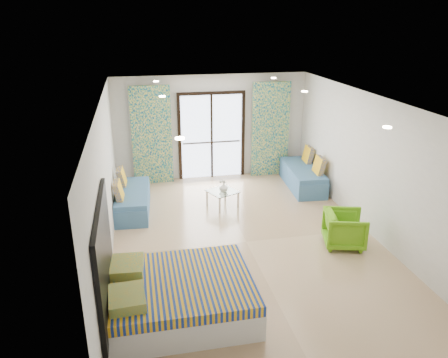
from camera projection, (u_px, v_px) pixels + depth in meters
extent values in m
cube|color=black|center=(211.00, 93.00, 10.99)|extent=(1.76, 0.08, 0.08)
cube|color=black|center=(180.00, 139.00, 11.24)|extent=(0.08, 0.08, 2.20)
cube|color=black|center=(243.00, 135.00, 11.55)|extent=(0.08, 0.08, 2.20)
cube|color=black|center=(212.00, 137.00, 11.40)|extent=(0.05, 0.06, 2.20)
cube|color=#595451|center=(212.00, 142.00, 11.47)|extent=(1.52, 0.03, 0.04)
cube|color=beige|center=(152.00, 136.00, 10.92)|extent=(1.00, 0.10, 2.50)
cube|color=beige|center=(270.00, 130.00, 11.51)|extent=(1.00, 0.10, 2.50)
cylinder|color=#FFE0B2|center=(180.00, 138.00, 5.34)|extent=(0.12, 0.12, 0.02)
cylinder|color=#FFE0B2|center=(387.00, 127.00, 5.87)|extent=(0.12, 0.12, 0.02)
cylinder|color=#FFE0B2|center=(162.00, 96.00, 8.09)|extent=(0.12, 0.12, 0.02)
cylinder|color=#FFE0B2|center=(305.00, 91.00, 8.62)|extent=(0.12, 0.12, 0.02)
cylinder|color=#FFE0B2|center=(156.00, 81.00, 9.93)|extent=(0.12, 0.12, 0.02)
cylinder|color=#FFE0B2|center=(274.00, 78.00, 10.46)|extent=(0.12, 0.12, 0.02)
cube|color=black|center=(104.00, 258.00, 5.83)|extent=(0.06, 2.10, 1.50)
cube|color=silver|center=(107.00, 218.00, 6.97)|extent=(0.02, 0.10, 0.10)
cube|color=silver|center=(182.00, 301.00, 6.32)|extent=(2.06, 1.65, 0.41)
cube|color=navy|center=(181.00, 284.00, 6.22)|extent=(2.04, 1.68, 0.15)
cube|color=#1C7F5F|center=(127.00, 298.00, 5.66)|extent=(0.49, 0.59, 0.14)
cube|color=#1C7F5F|center=(127.00, 267.00, 6.38)|extent=(0.50, 0.60, 0.14)
cube|color=#3B658E|center=(133.00, 203.00, 9.63)|extent=(0.80, 1.81, 0.39)
cube|color=#3B658E|center=(132.00, 193.00, 9.54)|extent=(0.79, 1.78, 0.10)
cube|color=navy|center=(118.00, 191.00, 9.05)|extent=(0.23, 0.46, 0.41)
cube|color=navy|center=(122.00, 177.00, 9.81)|extent=(0.23, 0.46, 0.41)
cube|color=#3B658E|center=(302.00, 179.00, 11.00)|extent=(0.87, 1.91, 0.41)
cube|color=#3B658E|center=(303.00, 169.00, 10.91)|extent=(0.85, 1.88, 0.10)
cube|color=navy|center=(319.00, 165.00, 10.46)|extent=(0.24, 0.48, 0.43)
cube|color=navy|center=(308.00, 155.00, 11.26)|extent=(0.24, 0.48, 0.43)
cylinder|color=silver|center=(220.00, 205.00, 9.53)|extent=(0.06, 0.06, 0.37)
cylinder|color=silver|center=(238.00, 200.00, 9.80)|extent=(0.06, 0.06, 0.37)
cylinder|color=silver|center=(207.00, 198.00, 9.92)|extent=(0.06, 0.06, 0.37)
cylinder|color=silver|center=(225.00, 193.00, 10.19)|extent=(0.06, 0.06, 0.37)
cube|color=#8CA59E|center=(222.00, 191.00, 9.79)|extent=(0.76, 0.76, 0.02)
sphere|color=white|center=(224.00, 182.00, 9.75)|extent=(0.07, 0.07, 0.07)
sphere|color=white|center=(221.00, 181.00, 9.75)|extent=(0.07, 0.07, 0.07)
sphere|color=white|center=(221.00, 182.00, 9.68)|extent=(0.07, 0.07, 0.07)
sphere|color=white|center=(224.00, 181.00, 9.66)|extent=(0.07, 0.07, 0.07)
imported|color=white|center=(224.00, 187.00, 9.74)|extent=(0.25, 0.25, 0.19)
imported|color=#64AF16|center=(345.00, 227.00, 8.14)|extent=(0.83, 0.86, 0.73)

